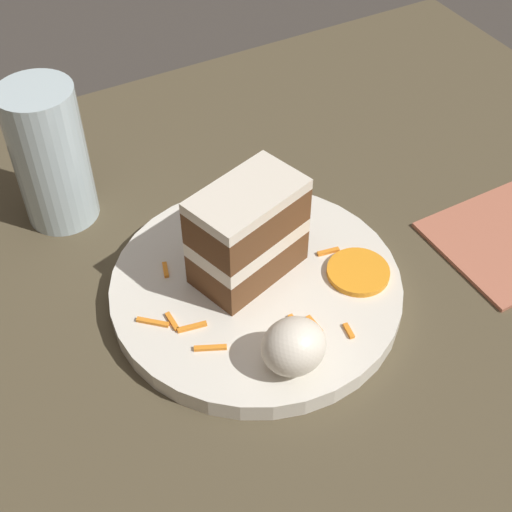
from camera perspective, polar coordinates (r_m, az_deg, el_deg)
name	(u,v)px	position (r m, az deg, el deg)	size (l,w,h in m)	color
ground_plane	(233,357)	(0.62, -1.85, -8.09)	(6.00, 6.00, 0.00)	#38332D
dining_table	(233,345)	(0.61, -1.88, -7.15)	(1.05, 0.80, 0.03)	#4C422D
plate	(256,288)	(0.62, 0.00, -2.61)	(0.25, 0.25, 0.02)	silver
cake_slice	(248,233)	(0.59, -0.67, 1.89)	(0.11, 0.08, 0.09)	brown
cream_dollop	(294,346)	(0.54, 3.04, -7.24)	(0.05, 0.05, 0.04)	silver
orange_garnish	(358,272)	(0.62, 8.18, -1.27)	(0.05, 0.05, 0.01)	orange
carrot_shreds_scatter	(238,315)	(0.58, -1.44, -4.72)	(0.19, 0.15, 0.00)	orange
drinking_glass	(52,164)	(0.69, -15.98, 7.07)	(0.07, 0.07, 0.14)	silver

